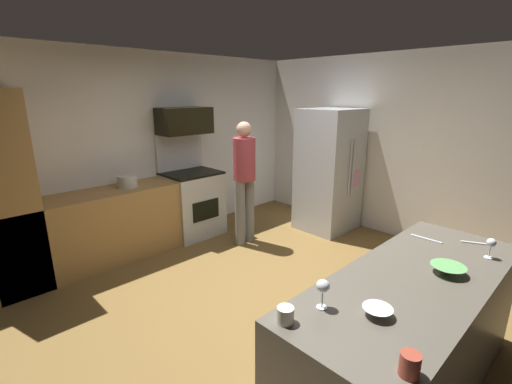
{
  "coord_description": "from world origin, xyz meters",
  "views": [
    {
      "loc": [
        -2.4,
        -2.25,
        2.06
      ],
      "look_at": [
        0.07,
        0.3,
        1.05
      ],
      "focal_mm": 24.68,
      "sensor_mm": 36.0,
      "label": 1
    }
  ],
  "objects_px": {
    "microwave": "(185,121)",
    "person_cook": "(244,177)",
    "mixing_bowl_small": "(377,312)",
    "mug_coffee": "(410,365)",
    "oven_range": "(192,201)",
    "mixing_bowl_large": "(448,270)",
    "refrigerator": "(329,170)",
    "wine_glass_mid": "(491,244)",
    "stock_pot": "(127,181)",
    "mug_tea": "(285,315)",
    "wine_glass_near": "(323,287)"
  },
  "relations": [
    {
      "from": "mixing_bowl_large",
      "to": "wine_glass_near",
      "type": "xyz_separation_m",
      "value": [
        -0.91,
        0.35,
        0.1
      ]
    },
    {
      "from": "oven_range",
      "to": "stock_pot",
      "type": "relative_size",
      "value": 6.07
    },
    {
      "from": "mug_tea",
      "to": "stock_pot",
      "type": "distance_m",
      "value": 3.26
    },
    {
      "from": "person_cook",
      "to": "stock_pot",
      "type": "height_order",
      "value": "person_cook"
    },
    {
      "from": "person_cook",
      "to": "wine_glass_mid",
      "type": "bearing_deg",
      "value": -95.34
    },
    {
      "from": "stock_pot",
      "to": "mug_coffee",
      "type": "bearing_deg",
      "value": -97.6
    },
    {
      "from": "oven_range",
      "to": "stock_pot",
      "type": "xyz_separation_m",
      "value": [
        -0.95,
        0.01,
        0.46
      ]
    },
    {
      "from": "microwave",
      "to": "stock_pot",
      "type": "bearing_deg",
      "value": -175.17
    },
    {
      "from": "mixing_bowl_large",
      "to": "wine_glass_near",
      "type": "bearing_deg",
      "value": 158.99
    },
    {
      "from": "microwave",
      "to": "person_cook",
      "type": "distance_m",
      "value": 1.18
    },
    {
      "from": "mixing_bowl_small",
      "to": "mixing_bowl_large",
      "type": "bearing_deg",
      "value": -7.54
    },
    {
      "from": "microwave",
      "to": "wine_glass_mid",
      "type": "distance_m",
      "value": 3.87
    },
    {
      "from": "person_cook",
      "to": "wine_glass_near",
      "type": "bearing_deg",
      "value": -123.86
    },
    {
      "from": "mixing_bowl_large",
      "to": "mug_tea",
      "type": "bearing_deg",
      "value": 160.65
    },
    {
      "from": "person_cook",
      "to": "mug_tea",
      "type": "distance_m",
      "value": 3.06
    },
    {
      "from": "oven_range",
      "to": "mixing_bowl_small",
      "type": "bearing_deg",
      "value": -108.44
    },
    {
      "from": "mixing_bowl_large",
      "to": "wine_glass_mid",
      "type": "relative_size",
      "value": 1.45
    },
    {
      "from": "person_cook",
      "to": "wine_glass_near",
      "type": "relative_size",
      "value": 9.78
    },
    {
      "from": "mug_coffee",
      "to": "mug_tea",
      "type": "bearing_deg",
      "value": 100.41
    },
    {
      "from": "oven_range",
      "to": "mug_tea",
      "type": "relative_size",
      "value": 16.34
    },
    {
      "from": "wine_glass_near",
      "to": "mug_coffee",
      "type": "xyz_separation_m",
      "value": [
        -0.13,
        -0.54,
        -0.08
      ]
    },
    {
      "from": "mixing_bowl_small",
      "to": "refrigerator",
      "type": "bearing_deg",
      "value": 38.66
    },
    {
      "from": "mug_tea",
      "to": "oven_range",
      "type": "bearing_deg",
      "value": 63.91
    },
    {
      "from": "mixing_bowl_large",
      "to": "wine_glass_mid",
      "type": "height_order",
      "value": "wine_glass_mid"
    },
    {
      "from": "mixing_bowl_large",
      "to": "mixing_bowl_small",
      "type": "xyz_separation_m",
      "value": [
        -0.76,
        0.1,
        -0.0
      ]
    },
    {
      "from": "wine_glass_mid",
      "to": "stock_pot",
      "type": "relative_size",
      "value": 0.62
    },
    {
      "from": "microwave",
      "to": "mug_tea",
      "type": "height_order",
      "value": "microwave"
    },
    {
      "from": "microwave",
      "to": "person_cook",
      "type": "xyz_separation_m",
      "value": [
        0.33,
        -0.88,
        -0.72
      ]
    },
    {
      "from": "mixing_bowl_small",
      "to": "wine_glass_mid",
      "type": "xyz_separation_m",
      "value": [
        1.22,
        -0.23,
        0.08
      ]
    },
    {
      "from": "mixing_bowl_large",
      "to": "mug_coffee",
      "type": "height_order",
      "value": "mug_coffee"
    },
    {
      "from": "wine_glass_near",
      "to": "mug_tea",
      "type": "distance_m",
      "value": 0.26
    },
    {
      "from": "microwave",
      "to": "wine_glass_near",
      "type": "height_order",
      "value": "microwave"
    },
    {
      "from": "wine_glass_mid",
      "to": "refrigerator",
      "type": "bearing_deg",
      "value": 57.2
    },
    {
      "from": "mixing_bowl_small",
      "to": "stock_pot",
      "type": "height_order",
      "value": "stock_pot"
    },
    {
      "from": "microwave",
      "to": "mixing_bowl_large",
      "type": "height_order",
      "value": "microwave"
    },
    {
      "from": "refrigerator",
      "to": "wine_glass_mid",
      "type": "bearing_deg",
      "value": -122.8
    },
    {
      "from": "refrigerator",
      "to": "wine_glass_near",
      "type": "distance_m",
      "value": 3.6
    },
    {
      "from": "microwave",
      "to": "wine_glass_near",
      "type": "xyz_separation_m",
      "value": [
        -1.32,
        -3.34,
        -0.64
      ]
    },
    {
      "from": "mixing_bowl_small",
      "to": "mug_coffee",
      "type": "relative_size",
      "value": 1.52
    },
    {
      "from": "refrigerator",
      "to": "stock_pot",
      "type": "relative_size",
      "value": 7.47
    },
    {
      "from": "oven_range",
      "to": "mixing_bowl_large",
      "type": "xyz_separation_m",
      "value": [
        -0.41,
        -3.6,
        0.42
      ]
    },
    {
      "from": "wine_glass_near",
      "to": "stock_pot",
      "type": "bearing_deg",
      "value": 83.47
    },
    {
      "from": "refrigerator",
      "to": "stock_pot",
      "type": "xyz_separation_m",
      "value": [
        -2.61,
        1.25,
        0.06
      ]
    },
    {
      "from": "mug_tea",
      "to": "wine_glass_near",
      "type": "bearing_deg",
      "value": -12.89
    },
    {
      "from": "wine_glass_near",
      "to": "wine_glass_mid",
      "type": "distance_m",
      "value": 1.46
    },
    {
      "from": "wine_glass_near",
      "to": "wine_glass_mid",
      "type": "relative_size",
      "value": 1.14
    },
    {
      "from": "mixing_bowl_large",
      "to": "mug_coffee",
      "type": "bearing_deg",
      "value": -169.57
    },
    {
      "from": "oven_range",
      "to": "person_cook",
      "type": "distance_m",
      "value": 0.96
    },
    {
      "from": "microwave",
      "to": "mug_tea",
      "type": "relative_size",
      "value": 8.13
    },
    {
      "from": "person_cook",
      "to": "oven_range",
      "type": "bearing_deg",
      "value": 112.56
    }
  ]
}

